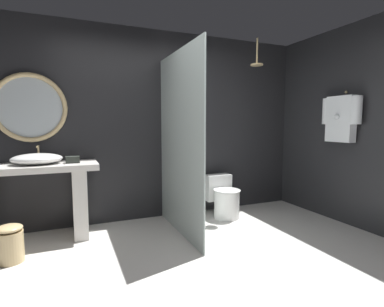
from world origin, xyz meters
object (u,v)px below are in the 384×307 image
Objects in this scene: toilet at (224,198)px; waste_bin at (10,243)px; rain_shower_head at (257,61)px; tissue_box at (73,160)px; hanging_bathrobe at (341,116)px; round_wall_mirror at (30,108)px; vessel_sink at (37,159)px.

toilet is 1.56× the size of waste_bin.
rain_shower_head is 1.00× the size of waste_bin.
tissue_box is 3.39m from hanging_bathrobe.
rain_shower_head is 1.33m from hanging_bathrobe.
toilet is at bearing -7.40° from round_wall_mirror.
round_wall_mirror reaches higher than hanging_bathrobe.
tissue_box is 1.05m from waste_bin.
tissue_box is at bearing -6.09° from vessel_sink.
vessel_sink is 0.65× the size of round_wall_mirror.
round_wall_mirror is at bearing 170.97° from rain_shower_head.
tissue_box is at bearing 38.15° from waste_bin.
rain_shower_head is at bearing 139.58° from hanging_bathrobe.
rain_shower_head reaches higher than tissue_box.
waste_bin is at bearing -170.26° from toilet.
tissue_box is 0.80m from round_wall_mirror.
hanging_bathrobe is 1.79× the size of waste_bin.
toilet is at bearing -0.64° from tissue_box.
round_wall_mirror is 3.85m from hanging_bathrobe.
round_wall_mirror reaches higher than vessel_sink.
hanging_bathrobe is (3.61, -0.90, 0.48)m from vessel_sink.
tissue_box is 0.26× the size of toilet.
hanging_bathrobe is at bearing -40.42° from rain_shower_head.
round_wall_mirror is 1.41× the size of toilet.
round_wall_mirror is 2.96m from rain_shower_head.
round_wall_mirror is 1.54m from waste_bin.
vessel_sink is 0.64m from round_wall_mirror.
hanging_bathrobe reaches higher than toilet.
round_wall_mirror is at bearing 162.51° from hanging_bathrobe.
tissue_box is 0.23× the size of hanging_bathrobe.
round_wall_mirror is at bearing 146.07° from tissue_box.
round_wall_mirror is at bearing 78.24° from waste_bin.
waste_bin is at bearing 174.04° from hanging_bathrobe.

